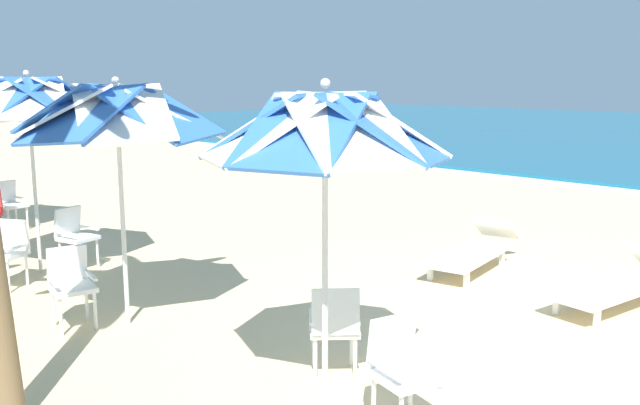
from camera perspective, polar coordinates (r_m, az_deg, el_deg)
ground_plane at (r=7.83m, az=20.91°, el=-10.27°), size 80.00×80.00×0.00m
beach_umbrella_0 at (r=5.39m, az=0.44°, el=6.01°), size 2.00×2.00×2.66m
plastic_chair_0 at (r=6.21m, az=1.22°, el=-10.09°), size 0.63×0.63×0.87m
plastic_chair_1 at (r=5.42m, az=6.75°, el=-13.31°), size 0.57×0.54×0.87m
beach_umbrella_1 at (r=7.49m, az=-16.45°, el=7.02°), size 2.26×2.26×2.67m
plastic_chair_2 at (r=7.92m, az=-19.93°, el=-6.19°), size 0.55×0.53×0.87m
beach_umbrella_2 at (r=9.99m, az=-23.03°, el=7.86°), size 2.29×2.29×2.76m
plastic_chair_3 at (r=9.69m, az=-24.46°, el=-3.55°), size 0.61×0.62×0.87m
plastic_chair_4 at (r=10.29m, az=-19.67°, el=-2.44°), size 0.55×0.53×0.87m
plastic_chair_6 at (r=13.30m, az=-24.37°, el=0.02°), size 0.53×0.50×0.87m
sun_lounger_1 at (r=8.87m, az=23.55°, el=-6.13°), size 0.94×2.22×0.62m
sun_lounger_2 at (r=9.91m, az=12.61°, el=-3.84°), size 0.98×2.22×0.62m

